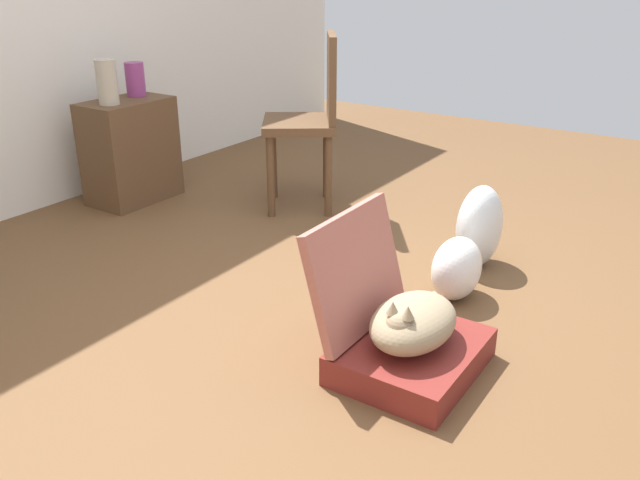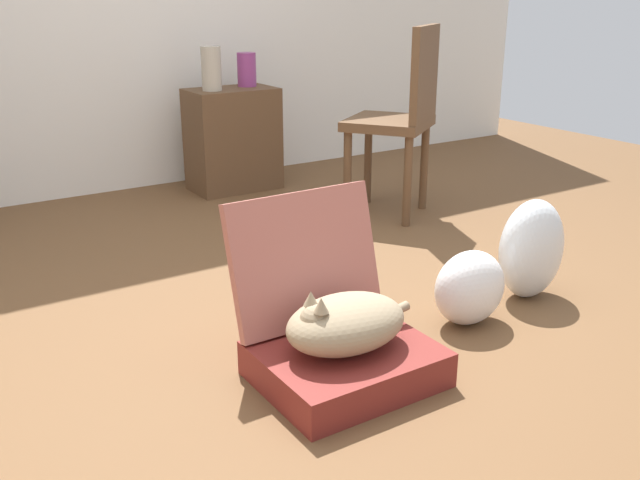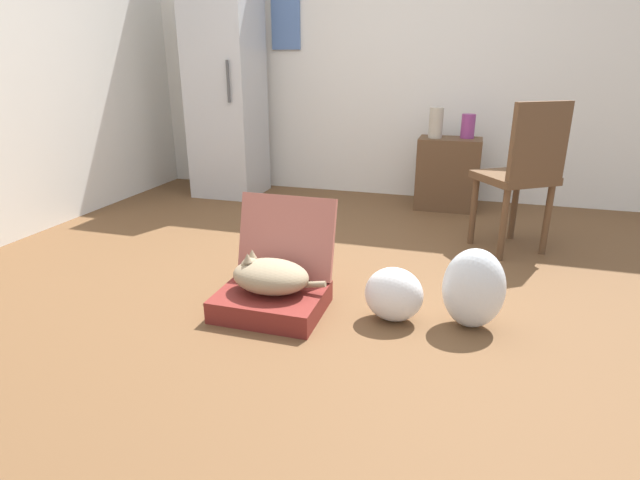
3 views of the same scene
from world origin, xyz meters
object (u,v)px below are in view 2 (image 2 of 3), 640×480
suitcase_base (346,364)px  plastic_bag_clear (531,249)px  chair (401,114)px  plastic_bag_white (470,288)px  side_table (233,140)px  vase_short (247,70)px  cat (345,323)px  vase_tall (211,69)px

suitcase_base → plastic_bag_clear: 1.01m
plastic_bag_clear → chair: chair is taller
chair → plastic_bag_clear: bearing=42.6°
plastic_bag_white → side_table: side_table is taller
side_table → vase_short: vase_short is taller
cat → plastic_bag_clear: plastic_bag_clear is taller
suitcase_base → chair: size_ratio=0.53×
suitcase_base → side_table: size_ratio=0.87×
vase_tall → chair: size_ratio=0.25×
cat → vase_tall: 2.39m
suitcase_base → vase_tall: (0.60, 2.25, 0.68)m
plastic_bag_white → plastic_bag_clear: bearing=7.2°
chair → side_table: bearing=-97.5°
cat → side_table: 2.39m
plastic_bag_clear → side_table: bearing=96.9°
plastic_bag_white → chair: bearing=62.3°
cat → plastic_bag_white: bearing=8.4°
cat → chair: chair is taller
suitcase_base → vase_tall: 2.42m
suitcase_base → plastic_bag_white: (0.62, 0.09, 0.08)m
plastic_bag_clear → vase_short: (-0.13, 2.17, 0.51)m
suitcase_base → vase_short: size_ratio=2.68×
plastic_bag_white → plastic_bag_clear: size_ratio=0.72×
plastic_bag_white → vase_short: size_ratio=1.46×
side_table → chair: size_ratio=0.61×
plastic_bag_clear → vase_short: size_ratio=2.03×
suitcase_base → vase_short: vase_short is taller
cat → plastic_bag_clear: size_ratio=1.19×
plastic_bag_white → vase_tall: 2.24m
vase_tall → vase_short: 0.27m
cat → chair: size_ratio=0.48×
vase_tall → vase_short: (0.26, 0.06, -0.03)m
plastic_bag_clear → plastic_bag_white: bearing=-172.8°
cat → chair: 1.83m
cat → chair: bearing=45.8°
plastic_bag_white → vase_short: bearing=83.6°
suitcase_base → side_table: bearing=72.1°
vase_short → chair: chair is taller
cat → suitcase_base: bearing=-4.6°
chair → plastic_bag_white: bearing=27.3°
vase_tall → plastic_bag_white: bearing=-89.7°
plastic_bag_white → cat: bearing=-171.6°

